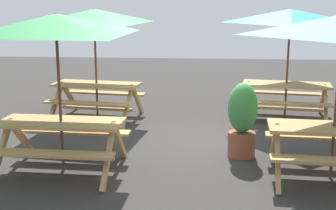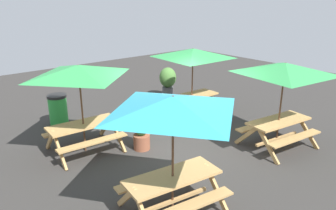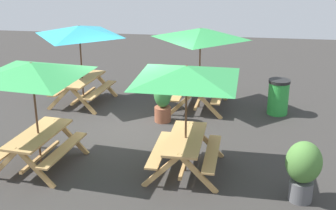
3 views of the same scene
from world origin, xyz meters
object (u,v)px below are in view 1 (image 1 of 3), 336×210
at_px(picnic_table_2, 94,24).
at_px(potted_plant_1, 242,119).
at_px(picnic_table_1, 290,24).
at_px(picnic_table_3, 56,36).

bearing_deg(picnic_table_2, potted_plant_1, 150.06).
bearing_deg(potted_plant_1, picnic_table_1, -113.51).
relative_size(picnic_table_2, potted_plant_1, 2.32).
xyz_separation_m(picnic_table_2, potted_plant_1, (-2.89, 2.22, -1.36)).
relative_size(picnic_table_1, picnic_table_3, 0.83).
bearing_deg(picnic_table_1, picnic_table_2, 12.48).
bearing_deg(picnic_table_1, potted_plant_1, 74.50).
xyz_separation_m(picnic_table_1, picnic_table_3, (3.79, 3.42, 0.00)).
height_order(picnic_table_2, picnic_table_3, same).
xyz_separation_m(picnic_table_1, picnic_table_2, (3.99, 0.31, 0.00)).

